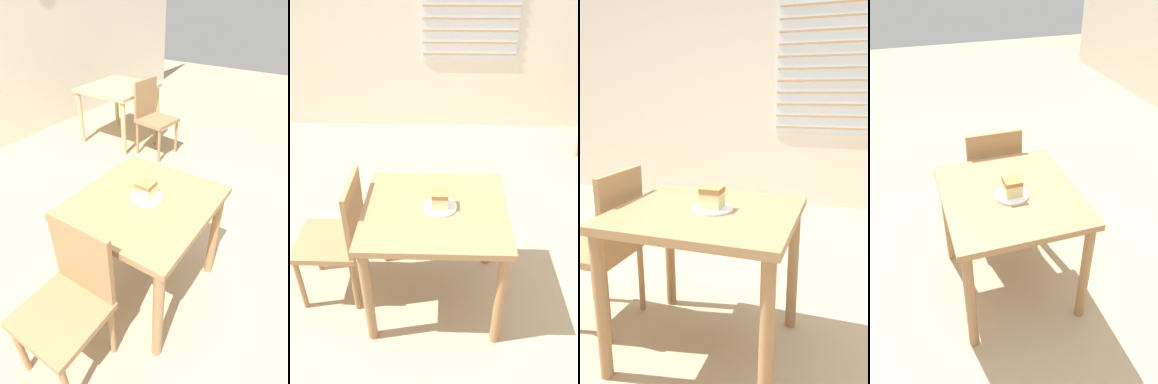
# 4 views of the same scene
# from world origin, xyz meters

# --- Properties ---
(ground_plane) EXTENTS (14.00, 14.00, 0.00)m
(ground_plane) POSITION_xyz_m (0.00, 0.00, 0.00)
(ground_plane) COLOR tan
(wall_back) EXTENTS (10.00, 0.10, 2.80)m
(wall_back) POSITION_xyz_m (0.01, 3.03, 1.40)
(wall_back) COLOR silver
(wall_back) RESTS_ON ground_plane
(dining_table_near) EXTENTS (0.86, 0.78, 0.77)m
(dining_table_near) POSITION_xyz_m (-0.13, 0.13, 0.64)
(dining_table_near) COLOR #9E754C
(dining_table_near) RESTS_ON ground_plane
(chair_near_window) EXTENTS (0.41, 0.41, 0.91)m
(chair_near_window) POSITION_xyz_m (-0.75, 0.17, 0.50)
(chair_near_window) COLOR #9E754C
(chair_near_window) RESTS_ON ground_plane
(plate) EXTENTS (0.20, 0.20, 0.01)m
(plate) POSITION_xyz_m (-0.10, 0.13, 0.77)
(plate) COLOR white
(plate) RESTS_ON dining_table_near
(cake_slice) EXTENTS (0.10, 0.10, 0.10)m
(cake_slice) POSITION_xyz_m (-0.10, 0.13, 0.83)
(cake_slice) COLOR beige
(cake_slice) RESTS_ON plate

